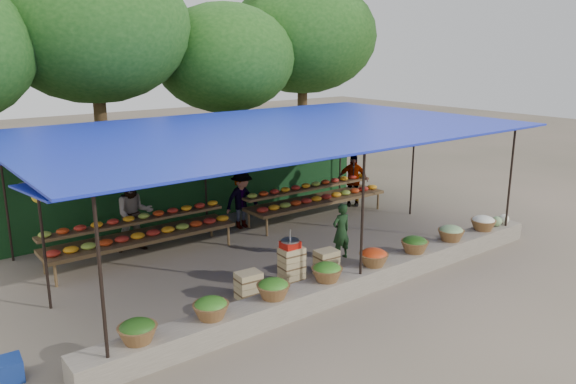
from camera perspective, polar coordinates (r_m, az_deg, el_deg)
ground at (r=12.88m, az=-1.83°, el=-5.98°), size 60.00×60.00×0.00m
stone_curb at (r=10.84m, az=6.76°, el=-8.99°), size 10.60×0.55×0.40m
stall_canopy at (r=12.25m, az=-2.09°, el=5.94°), size 10.80×6.60×2.82m
produce_baskets at (r=10.64m, az=6.43°, el=-7.32°), size 8.98×0.58×0.34m
netting_backdrop at (r=15.10m, az=-8.86°, el=1.87°), size 10.60×0.06×2.50m
tree_row at (r=17.60m, az=-12.60°, el=14.80°), size 16.51×5.50×7.12m
fruit_table_left at (r=12.66m, az=-14.72°, el=-3.92°), size 4.21×0.95×0.93m
fruit_table_right at (r=15.18m, az=2.87°, el=-0.40°), size 4.21×0.95×0.93m
crate_counter at (r=10.98m, az=0.25°, el=-7.95°), size 2.37×0.37×0.77m
weighing_scale at (r=10.78m, az=0.22°, el=-5.26°), size 0.36×0.36×0.38m
vendor_seated at (r=12.28m, az=5.41°, el=-3.99°), size 0.47×0.33×1.25m
customer_left at (r=13.06m, az=-15.36°, el=-2.16°), size 0.97×0.82×1.75m
customer_mid at (r=14.32m, az=-4.70°, el=-0.79°), size 0.98×0.58×1.49m
customer_right at (r=16.44m, az=6.59°, el=1.23°), size 0.91×0.87×1.52m
blue_crate_front at (r=8.88m, az=-15.38°, el=-15.40°), size 0.55×0.44×0.30m
blue_crate_back at (r=9.03m, az=-27.10°, el=-15.95°), size 0.56×0.43×0.32m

